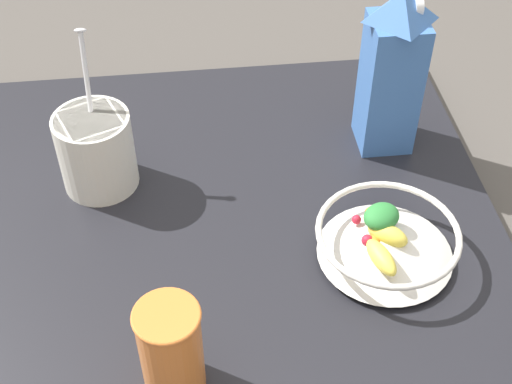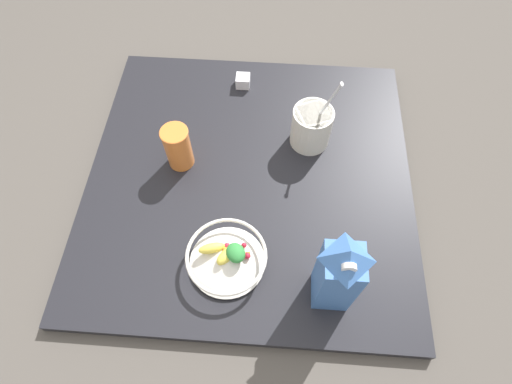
{
  "view_description": "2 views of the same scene",
  "coord_description": "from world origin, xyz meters",
  "views": [
    {
      "loc": [
        -0.73,
        -0.01,
        0.86
      ],
      "look_at": [
        0.04,
        -0.1,
        0.11
      ],
      "focal_mm": 50.0,
      "sensor_mm": 36.0,
      "label": 1
    },
    {
      "loc": [
        0.07,
        -0.66,
        1.08
      ],
      "look_at": [
        0.03,
        -0.11,
        0.11
      ],
      "focal_mm": 28.0,
      "sensor_mm": 36.0,
      "label": 2
    }
  ],
  "objects": [
    {
      "name": "countertop",
      "position": [
        0.0,
        0.0,
        0.02
      ],
      "size": [
        0.99,
        0.99,
        0.03
      ],
      "color": "black",
      "rests_on": "ground_plane"
    },
    {
      "name": "yogurt_tub",
      "position": [
        0.18,
        0.15,
        0.11
      ],
      "size": [
        0.13,
        0.13,
        0.26
      ],
      "color": "silver",
      "rests_on": "countertop"
    },
    {
      "name": "ground_plane",
      "position": [
        0.0,
        0.0,
        0.0
      ],
      "size": [
        6.0,
        6.0,
        0.0
      ],
      "primitive_type": "plane",
      "color": "#4C4742"
    },
    {
      "name": "milk_carton",
      "position": [
        0.24,
        -0.35,
        0.18
      ],
      "size": [
        0.09,
        0.09,
        0.3
      ],
      "color": "#3D6BB2",
      "rests_on": "countertop"
    },
    {
      "name": "fruit_bowl",
      "position": [
        -0.04,
        -0.29,
        0.07
      ],
      "size": [
        0.22,
        0.22,
        0.08
      ],
      "color": "silver",
      "rests_on": "countertop"
    },
    {
      "name": "drinking_cup",
      "position": [
        -0.22,
        0.03,
        0.11
      ],
      "size": [
        0.08,
        0.08,
        0.15
      ],
      "color": "orange",
      "rests_on": "countertop"
    },
    {
      "name": "spice_jar",
      "position": [
        -0.05,
        0.38,
        0.05
      ],
      "size": [
        0.05,
        0.05,
        0.04
      ],
      "color": "silver",
      "rests_on": "countertop"
    }
  ]
}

